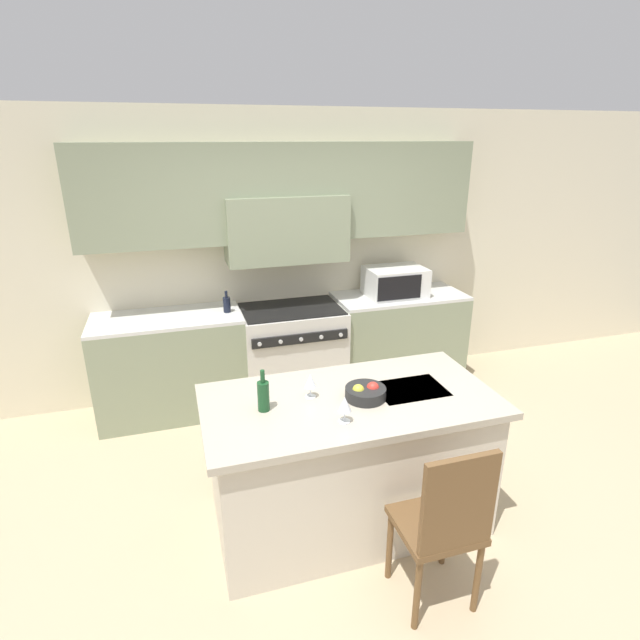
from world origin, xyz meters
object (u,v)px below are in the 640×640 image
object	(u,v)px
range_stove	(292,353)
wine_glass_near	(345,405)
island_chair	(445,521)
wine_bottle	(263,395)
oil_bottle_on_counter	(227,304)
microwave	(395,282)
wine_glass_far	(310,381)
fruit_bowl	(366,392)

from	to	relation	value
range_stove	wine_glass_near	distance (m)	2.11
wine_glass_near	island_chair	bearing A→B (deg)	-55.26
range_stove	wine_bottle	world-z (taller)	wine_bottle
wine_bottle	oil_bottle_on_counter	world-z (taller)	wine_bottle
microwave	oil_bottle_on_counter	size ratio (longest dim) A/B	2.90
microwave	island_chair	distance (m)	2.76
range_stove	wine_glass_far	distance (m)	1.80
microwave	wine_bottle	distance (m)	2.44
range_stove	wine_bottle	xyz separation A→B (m)	(-0.60, -1.76, 0.56)
wine_glass_near	range_stove	bearing A→B (deg)	84.77
wine_bottle	wine_glass_far	bearing A→B (deg)	12.80
wine_bottle	wine_glass_near	xyz separation A→B (m)	(0.41, -0.26, 0.01)
wine_bottle	oil_bottle_on_counter	bearing A→B (deg)	89.99
microwave	fruit_bowl	distance (m)	2.10
range_stove	oil_bottle_on_counter	world-z (taller)	oil_bottle_on_counter
range_stove	wine_bottle	size ratio (longest dim) A/B	3.69
wine_bottle	oil_bottle_on_counter	distance (m)	1.75
range_stove	oil_bottle_on_counter	distance (m)	0.82
microwave	wine_glass_far	distance (m)	2.18
range_stove	fruit_bowl	xyz separation A→B (m)	(0.03, -1.80, 0.50)
wine_bottle	wine_glass_far	world-z (taller)	wine_bottle
island_chair	fruit_bowl	distance (m)	0.86
microwave	island_chair	world-z (taller)	microwave
wine_bottle	wine_glass_far	distance (m)	0.31
wine_bottle	wine_glass_near	size ratio (longest dim) A/B	1.62
wine_bottle	wine_glass_far	size ratio (longest dim) A/B	1.62
range_stove	wine_glass_near	xyz separation A→B (m)	(-0.18, -2.02, 0.57)
island_chair	wine_bottle	world-z (taller)	wine_bottle
wine_bottle	microwave	bearing A→B (deg)	46.84
fruit_bowl	oil_bottle_on_counter	bearing A→B (deg)	109.27
island_chair	range_stove	bearing A→B (deg)	94.12
microwave	oil_bottle_on_counter	distance (m)	1.67
wine_glass_near	fruit_bowl	distance (m)	0.31
range_stove	wine_glass_far	world-z (taller)	wine_glass_far
wine_bottle	oil_bottle_on_counter	size ratio (longest dim) A/B	1.31
island_chair	fruit_bowl	bearing A→B (deg)	101.51
island_chair	wine_glass_near	bearing A→B (deg)	124.74
wine_bottle	fruit_bowl	bearing A→B (deg)	-3.94
wine_glass_near	oil_bottle_on_counter	world-z (taller)	oil_bottle_on_counter
island_chair	wine_glass_far	distance (m)	1.08
microwave	fruit_bowl	xyz separation A→B (m)	(-1.04, -1.82, -0.13)
range_stove	microwave	world-z (taller)	microwave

